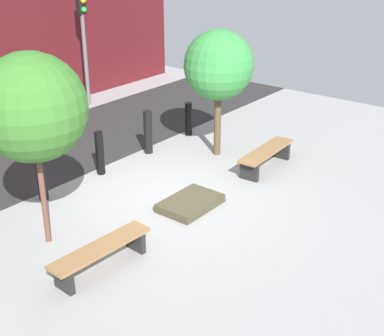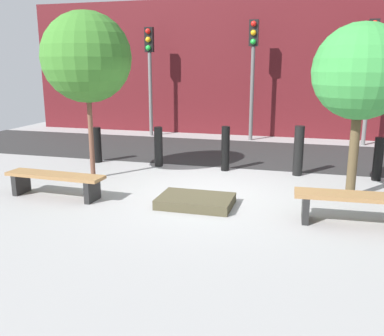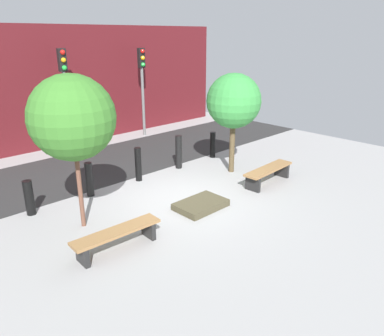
% 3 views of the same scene
% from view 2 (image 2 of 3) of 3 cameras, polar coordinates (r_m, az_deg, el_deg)
% --- Properties ---
extents(ground_plane, '(18.00, 18.00, 0.00)m').
position_cam_2_polar(ground_plane, '(8.05, 1.79, -3.49)').
color(ground_plane, gray).
extents(road_strip, '(18.00, 3.66, 0.01)m').
position_cam_2_polar(road_strip, '(11.85, 6.37, 2.06)').
color(road_strip, '#292929').
rests_on(road_strip, ground).
extents(building_facade, '(16.20, 0.50, 4.49)m').
position_cam_2_polar(building_facade, '(14.81, 8.67, 13.03)').
color(building_facade, '#511419').
rests_on(building_facade, ground).
extents(bench_left, '(1.90, 0.50, 0.44)m').
position_cam_2_polar(bench_left, '(8.17, -17.78, -1.55)').
color(bench_left, black).
rests_on(bench_left, ground).
extents(bench_right, '(1.92, 0.54, 0.48)m').
position_cam_2_polar(bench_right, '(6.92, 21.35, -4.35)').
color(bench_right, black).
rests_on(bench_right, ground).
extents(planter_bed, '(1.26, 0.85, 0.17)m').
position_cam_2_polar(planter_bed, '(7.37, 0.49, -4.44)').
color(planter_bed, '#453F2B').
rests_on(planter_bed, ground).
extents(tree_behind_left_bench, '(1.82, 1.82, 3.42)m').
position_cam_2_polar(tree_behind_left_bench, '(9.11, -13.88, 14.11)').
color(tree_behind_left_bench, brown).
rests_on(tree_behind_left_bench, ground).
extents(tree_behind_right_bench, '(1.65, 1.65, 3.08)m').
position_cam_2_polar(tree_behind_right_bench, '(8.02, 21.59, 11.76)').
color(tree_behind_right_bench, '#4D3E28').
rests_on(tree_behind_right_bench, ground).
extents(bollard_far_left, '(0.22, 0.22, 0.87)m').
position_cam_2_polar(bollard_far_left, '(10.83, -12.56, 3.03)').
color(bollard_far_left, black).
rests_on(bollard_far_left, ground).
extents(bollard_left, '(0.20, 0.20, 0.94)m').
position_cam_2_polar(bollard_left, '(10.17, -4.49, 2.85)').
color(bollard_left, black).
rests_on(bollard_left, ground).
extents(bollard_center, '(0.19, 0.19, 1.02)m').
position_cam_2_polar(bollard_center, '(9.74, 4.48, 2.60)').
color(bollard_center, black).
rests_on(bollard_center, ground).
extents(bollard_right, '(0.21, 0.21, 1.09)m').
position_cam_2_polar(bollard_right, '(9.57, 14.02, 2.23)').
color(bollard_right, black).
rests_on(bollard_right, ground).
extents(bollard_far_right, '(0.19, 0.19, 0.91)m').
position_cam_2_polar(bollard_far_right, '(9.69, 23.56, 1.10)').
color(bollard_far_right, black).
rests_on(bollard_far_right, ground).
extents(traffic_light_west, '(0.28, 0.27, 3.54)m').
position_cam_2_polar(traffic_light_west, '(14.55, -5.68, 13.91)').
color(traffic_light_west, slate).
rests_on(traffic_light_west, ground).
extents(traffic_light_mid_west, '(0.28, 0.27, 3.69)m').
position_cam_2_polar(traffic_light_mid_west, '(13.71, 8.13, 14.26)').
color(traffic_light_mid_west, '#585858').
rests_on(traffic_light_mid_west, ground).
extents(traffic_light_mid_east, '(0.28, 0.27, 3.62)m').
position_cam_2_polar(traffic_light_mid_east, '(13.68, 22.76, 13.19)').
color(traffic_light_mid_east, slate).
rests_on(traffic_light_mid_east, ground).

